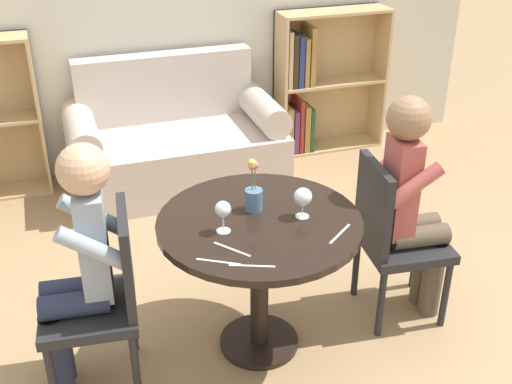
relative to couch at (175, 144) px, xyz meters
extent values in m
plane|color=tan|center=(0.00, -1.91, -0.31)|extent=(16.00, 16.00, 0.00)
cylinder|color=black|center=(0.00, -1.91, 0.41)|extent=(0.95, 0.95, 0.03)
cylinder|color=black|center=(0.00, -1.91, 0.05)|extent=(0.09, 0.09, 0.67)
cylinder|color=black|center=(0.00, -1.91, -0.30)|extent=(0.40, 0.40, 0.03)
cube|color=beige|center=(0.00, -0.05, -0.10)|extent=(1.54, 0.80, 0.42)
cube|color=beige|center=(0.00, 0.27, 0.36)|extent=(1.32, 0.16, 0.50)
cylinder|color=beige|center=(-0.66, -0.05, 0.22)|extent=(0.22, 0.72, 0.22)
cylinder|color=beige|center=(0.66, -0.05, 0.22)|extent=(0.22, 0.72, 0.22)
cube|color=tan|center=(-0.92, 0.24, 0.26)|extent=(0.02, 0.28, 1.14)
cube|color=tan|center=(1.35, 0.37, 0.26)|extent=(0.90, 0.02, 1.14)
cube|color=tan|center=(0.92, 0.24, 0.26)|extent=(0.02, 0.28, 1.14)
cube|color=tan|center=(1.79, 0.24, 0.26)|extent=(0.02, 0.28, 1.14)
cube|color=tan|center=(1.35, 0.24, -0.30)|extent=(0.85, 0.28, 0.02)
cube|color=tan|center=(1.35, 0.24, 0.26)|extent=(0.85, 0.28, 0.02)
cube|color=tan|center=(1.35, 0.24, 0.82)|extent=(0.85, 0.28, 0.02)
cube|color=olive|center=(0.97, 0.23, -0.09)|extent=(0.05, 0.23, 0.39)
cube|color=#602D5B|center=(1.02, 0.23, -0.11)|extent=(0.04, 0.23, 0.36)
cube|color=maroon|center=(1.07, 0.23, -0.07)|extent=(0.03, 0.23, 0.45)
cube|color=olive|center=(1.12, 0.23, -0.09)|extent=(0.05, 0.23, 0.39)
cube|color=#234723|center=(1.16, 0.23, -0.11)|extent=(0.03, 0.23, 0.37)
cube|color=tan|center=(0.96, 0.23, 0.49)|extent=(0.03, 0.23, 0.44)
cube|color=#332319|center=(1.00, 0.23, 0.48)|extent=(0.04, 0.23, 0.42)
cube|color=navy|center=(1.05, 0.23, 0.47)|extent=(0.04, 0.23, 0.40)
cube|color=olive|center=(1.09, 0.23, 0.46)|extent=(0.04, 0.23, 0.38)
cube|color=olive|center=(1.14, 0.23, 0.50)|extent=(0.04, 0.23, 0.46)
cylinder|color=#232326|center=(-0.96, -1.71, -0.11)|extent=(0.04, 0.04, 0.40)
cylinder|color=#232326|center=(-1.00, -2.07, -0.11)|extent=(0.04, 0.04, 0.40)
cylinder|color=#232326|center=(-0.61, -1.75, -0.11)|extent=(0.04, 0.04, 0.40)
cylinder|color=#232326|center=(-0.65, -2.11, -0.11)|extent=(0.04, 0.04, 0.40)
cube|color=#232326|center=(-0.81, -1.91, 0.11)|extent=(0.46, 0.46, 0.05)
cube|color=#232326|center=(-0.62, -1.93, 0.36)|extent=(0.08, 0.38, 0.45)
cylinder|color=#232326|center=(0.96, -2.08, -0.11)|extent=(0.04, 0.04, 0.40)
cylinder|color=#232326|center=(1.00, -1.72, -0.11)|extent=(0.04, 0.04, 0.40)
cylinder|color=#232326|center=(0.61, -2.04, -0.11)|extent=(0.04, 0.04, 0.40)
cylinder|color=#232326|center=(0.65, -1.69, -0.11)|extent=(0.04, 0.04, 0.40)
cube|color=#232326|center=(0.81, -1.88, 0.11)|extent=(0.46, 0.46, 0.05)
cube|color=#232326|center=(0.62, -1.86, 0.36)|extent=(0.08, 0.38, 0.45)
cylinder|color=#282D47|center=(-0.96, -1.83, -0.09)|extent=(0.11, 0.11, 0.45)
cylinder|color=#282D47|center=(-0.97, -1.94, -0.09)|extent=(0.11, 0.11, 0.45)
cylinder|color=#282D47|center=(-0.85, -1.84, 0.19)|extent=(0.31, 0.14, 0.11)
cylinder|color=#282D47|center=(-0.86, -1.95, 0.19)|extent=(0.31, 0.14, 0.11)
cube|color=#93A3B2|center=(-0.75, -1.91, 0.44)|extent=(0.14, 0.21, 0.50)
cylinder|color=#93A3B2|center=(-0.73, -1.77, 0.51)|extent=(0.29, 0.10, 0.23)
cylinder|color=#93A3B2|center=(-0.76, -2.04, 0.51)|extent=(0.29, 0.10, 0.23)
sphere|color=tan|center=(-0.75, -1.91, 0.80)|extent=(0.21, 0.21, 0.21)
cylinder|color=brown|center=(0.96, -1.96, -0.09)|extent=(0.11, 0.11, 0.45)
cylinder|color=brown|center=(0.97, -1.85, -0.09)|extent=(0.11, 0.11, 0.45)
cylinder|color=brown|center=(0.85, -1.95, 0.19)|extent=(0.31, 0.14, 0.11)
cylinder|color=brown|center=(0.86, -1.84, 0.19)|extent=(0.31, 0.14, 0.11)
cube|color=#B2514C|center=(0.75, -1.88, 0.45)|extent=(0.14, 0.21, 0.52)
cylinder|color=#B2514C|center=(0.73, -2.02, 0.53)|extent=(0.29, 0.10, 0.23)
cylinder|color=#B2514C|center=(0.76, -1.75, 0.53)|extent=(0.29, 0.10, 0.23)
sphere|color=#936B4C|center=(0.75, -1.88, 0.82)|extent=(0.21, 0.21, 0.21)
cylinder|color=white|center=(-0.18, -1.95, 0.43)|extent=(0.06, 0.06, 0.00)
cylinder|color=white|center=(-0.18, -1.95, 0.47)|extent=(0.01, 0.01, 0.08)
sphere|color=white|center=(-0.18, -1.95, 0.54)|extent=(0.07, 0.07, 0.07)
sphere|color=#E58E75|center=(-0.18, -1.95, 0.53)|extent=(0.05, 0.05, 0.05)
cylinder|color=white|center=(0.20, -1.94, 0.43)|extent=(0.06, 0.06, 0.00)
cylinder|color=white|center=(0.20, -1.94, 0.46)|extent=(0.01, 0.01, 0.07)
sphere|color=white|center=(0.20, -1.94, 0.53)|extent=(0.08, 0.08, 0.08)
sphere|color=beige|center=(0.20, -1.94, 0.52)|extent=(0.06, 0.06, 0.06)
cylinder|color=slate|center=(0.01, -1.81, 0.48)|extent=(0.08, 0.08, 0.11)
cylinder|color=#4C7A42|center=(0.00, -1.80, 0.60)|extent=(0.01, 0.01, 0.14)
sphere|color=#EACC4C|center=(0.00, -1.80, 0.67)|extent=(0.04, 0.04, 0.04)
cylinder|color=#4C7A42|center=(0.01, -1.80, 0.59)|extent=(0.01, 0.01, 0.12)
sphere|color=#D16684|center=(0.01, -1.80, 0.65)|extent=(0.04, 0.04, 0.04)
cylinder|color=#4C7A42|center=(0.00, -1.80, 0.59)|extent=(0.01, 0.01, 0.12)
sphere|color=#E07F4C|center=(0.00, -1.80, 0.65)|extent=(0.04, 0.04, 0.04)
cube|color=silver|center=(0.30, -2.14, 0.43)|extent=(0.16, 0.13, 0.00)
cube|color=silver|center=(-0.15, -2.25, 0.43)|extent=(0.18, 0.08, 0.00)
cube|color=silver|center=(-0.19, -2.10, 0.43)|extent=(0.12, 0.16, 0.00)
cube|color=silver|center=(-0.27, -2.17, 0.43)|extent=(0.17, 0.11, 0.00)
camera|label=1|loc=(-0.83, -4.30, 1.93)|focal=45.00mm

